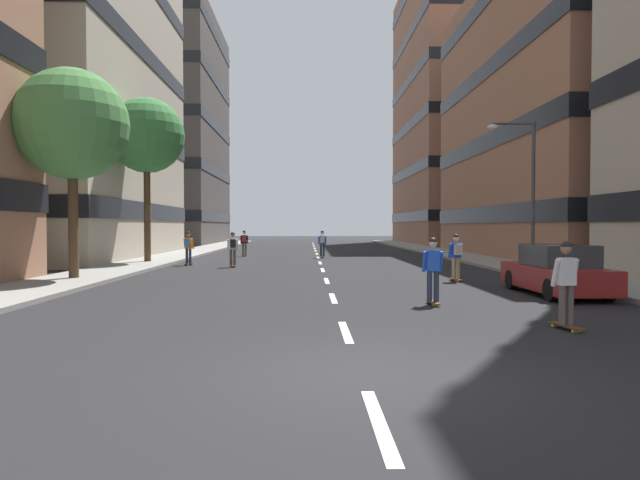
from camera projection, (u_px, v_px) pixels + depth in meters
The scene contains 18 objects.
ground_plane at pixel (319, 260), 33.71m from camera, with size 155.58×155.58×0.00m, color black.
sidewalk_left at pixel (176, 256), 36.71m from camera, with size 3.04×71.31×0.14m, color gray.
sidewalk_right at pixel (458, 256), 37.18m from camera, with size 3.04×71.31×0.14m, color gray.
lane_markings at pixel (318, 258), 35.78m from camera, with size 0.16×62.20×0.01m.
building_left_far at pixel (154, 131), 62.94m from camera, with size 14.48×20.04×25.65m.
building_right_mid at pixel (592, 114), 36.40m from camera, with size 14.48×23.59×18.81m.
building_right_far at pixel (469, 109), 63.77m from camera, with size 14.48×22.14×31.09m.
parked_car_near at pixel (557, 272), 16.53m from camera, with size 1.82×4.40×1.52m.
street_tree_near at pixel (72, 125), 20.44m from camera, with size 4.11×4.11×7.78m.
street_tree_mid at pixel (147, 136), 29.98m from camera, with size 4.08×4.08×8.91m.
streetlamp_right at pixel (525, 179), 24.06m from camera, with size 2.13×0.30×6.50m.
skater_0 at pixel (456, 254), 20.53m from camera, with size 0.57×0.92×1.78m.
skater_1 at pixel (566, 281), 11.00m from camera, with size 0.56×0.92×1.78m.
skater_2 at pixel (433, 268), 14.43m from camera, with size 0.53×0.90×1.78m.
skater_3 at pixel (322, 242), 35.62m from camera, with size 0.53×0.90×1.78m.
skater_4 at pixel (244, 241), 37.34m from camera, with size 0.54×0.90×1.78m.
skater_5 at pixel (233, 247), 27.58m from camera, with size 0.57×0.92×1.78m.
skater_6 at pixel (188, 246), 28.87m from camera, with size 0.56×0.92×1.78m.
Camera 1 is at (-0.77, -7.73, 2.08)m, focal length 30.89 mm.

